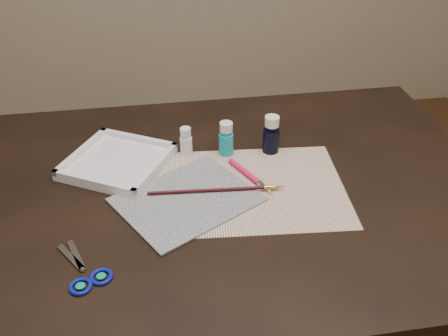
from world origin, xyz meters
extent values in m
cube|color=black|center=(0.00, 0.00, 0.38)|extent=(1.30, 0.90, 0.75)
cube|color=silver|center=(0.06, -0.02, 0.75)|extent=(0.46, 0.37, 0.00)
cube|color=black|center=(-0.09, -0.04, 0.75)|extent=(0.36, 0.34, 0.00)
cylinder|color=white|center=(-0.07, 0.15, 0.79)|extent=(0.03, 0.03, 0.08)
cylinder|color=#19A0AE|center=(0.03, 0.14, 0.80)|extent=(0.05, 0.05, 0.09)
cylinder|color=black|center=(0.14, 0.13, 0.80)|extent=(0.05, 0.05, 0.10)
cube|color=white|center=(-0.24, 0.13, 0.76)|extent=(0.30, 0.30, 0.03)
camera|label=1|loc=(-0.15, -0.93, 1.43)|focal=40.00mm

